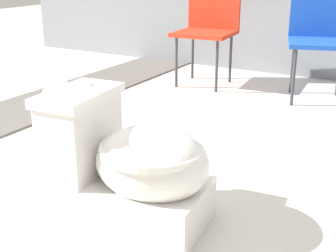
{
  "coord_description": "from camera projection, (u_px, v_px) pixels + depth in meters",
  "views": [
    {
      "loc": [
        1.05,
        -1.38,
        0.98
      ],
      "look_at": [
        0.11,
        0.26,
        0.3
      ],
      "focal_mm": 50.0,
      "sensor_mm": 36.0,
      "label": 1
    }
  ],
  "objects": [
    {
      "name": "boulder_near",
      "position": [
        62.0,
        94.0,
        3.29
      ],
      "size": [
        0.38,
        0.38,
        0.17
      ],
      "primitive_type": "ellipsoid",
      "rotation": [
        0.0,
        0.0,
        2.7
      ],
      "color": "#B7B2AD",
      "rests_on": "ground"
    },
    {
      "name": "toilet",
      "position": [
        130.0,
        168.0,
        1.79
      ],
      "size": [
        0.67,
        0.44,
        0.52
      ],
      "rotation": [
        0.0,
        0.0,
        0.11
      ],
      "color": "white",
      "rests_on": "ground"
    },
    {
      "name": "folding_chair_middle",
      "position": [
        321.0,
        28.0,
        3.36
      ],
      "size": [
        0.55,
        0.55,
        0.83
      ],
      "rotation": [
        0.0,
        0.0,
        -1.27
      ],
      "color": "#1947B2",
      "rests_on": "ground"
    },
    {
      "name": "folding_chair_left",
      "position": [
        209.0,
        20.0,
        3.78
      ],
      "size": [
        0.48,
        0.48,
        0.83
      ],
      "rotation": [
        0.0,
        0.0,
        -1.49
      ],
      "color": "red",
      "rests_on": "ground"
    },
    {
      "name": "ground_plane",
      "position": [
        114.0,
        208.0,
        1.95
      ],
      "size": [
        14.0,
        14.0,
        0.0
      ],
      "primitive_type": "plane",
      "color": "beige"
    }
  ]
}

